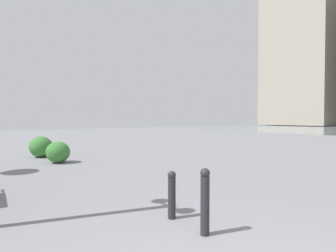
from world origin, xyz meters
name	(u,v)px	position (x,y,z in m)	size (l,w,h in m)	color
building_annex	(305,46)	(33.00, -68.41, 19.77)	(16.19, 15.76, 39.54)	#9E9384
bollard_near	(205,200)	(1.66, -1.03, 0.46)	(0.13, 0.13, 0.89)	#232328
bollard_mid	(172,194)	(2.40, -1.06, 0.39)	(0.13, 0.13, 0.74)	#232328
shrub_low	(41,147)	(10.93, -1.18, 0.42)	(0.98, 0.88, 0.84)	#387533
shrub_round	(58,152)	(9.03, -1.29, 0.37)	(0.88, 0.79, 0.75)	#387533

